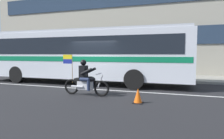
# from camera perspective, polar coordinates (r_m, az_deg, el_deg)

# --- Properties ---
(ground_plane) EXTENTS (60.00, 60.00, 0.00)m
(ground_plane) POSITION_cam_1_polar(r_m,az_deg,el_deg) (11.15, -5.14, -4.96)
(ground_plane) COLOR black
(sidewalk_curb) EXTENTS (28.00, 3.80, 0.15)m
(sidewalk_curb) POSITION_cam_1_polar(r_m,az_deg,el_deg) (15.89, 2.39, -1.88)
(sidewalk_curb) COLOR gray
(sidewalk_curb) RESTS_ON ground_plane
(lane_center_stripe) EXTENTS (26.60, 0.14, 0.01)m
(lane_center_stripe) POSITION_cam_1_polar(r_m,az_deg,el_deg) (10.61, -6.47, -5.42)
(lane_center_stripe) COLOR silver
(lane_center_stripe) RESTS_ON ground_plane
(office_building_facade) EXTENTS (28.00, 0.89, 9.36)m
(office_building_facade) POSITION_cam_1_polar(r_m,az_deg,el_deg) (18.23, 4.55, 13.46)
(office_building_facade) COLOR gray
(office_building_facade) RESTS_ON ground_plane
(transit_bus) EXTENTS (12.85, 2.73, 3.22)m
(transit_bus) POSITION_cam_1_polar(r_m,az_deg,el_deg) (12.64, -8.34, 4.69)
(transit_bus) COLOR silver
(transit_bus) RESTS_ON ground_plane
(motorcycle_with_rider) EXTENTS (2.20, 0.64, 1.78)m
(motorcycle_with_rider) POSITION_cam_1_polar(r_m,az_deg,el_deg) (8.93, -7.44, -2.99)
(motorcycle_with_rider) COLOR black
(motorcycle_with_rider) RESTS_ON ground_plane
(fire_hydrant) EXTENTS (0.22, 0.30, 0.75)m
(fire_hydrant) POSITION_cam_1_polar(r_m,az_deg,el_deg) (16.31, -11.16, -0.23)
(fire_hydrant) COLOR #4C8C3F
(fire_hydrant) RESTS_ON sidewalk_curb
(traffic_cone) EXTENTS (0.36, 0.36, 0.55)m
(traffic_cone) POSITION_cam_1_polar(r_m,az_deg,el_deg) (7.58, 7.27, -7.43)
(traffic_cone) COLOR #EA590F
(traffic_cone) RESTS_ON ground_plane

